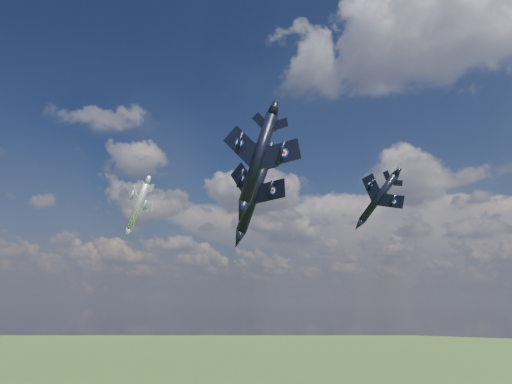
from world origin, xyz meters
The scene contains 4 objects.
jet_lead_navy centered at (8.99, 5.82, 80.97)m, with size 11.66×16.26×3.36m, color black, non-canonical shape.
jet_right_navy centered at (15.61, -4.50, 82.67)m, with size 11.11×15.48×3.20m, color black, non-canonical shape.
jet_high_navy centered at (18.43, 35.95, 84.68)m, with size 10.36×14.45×2.99m, color black, non-canonical shape.
jet_left_silver centered at (-23.39, 16.07, 83.88)m, with size 9.59×13.38×2.77m, color #979BA1, non-canonical shape.
Camera 1 is at (44.65, -55.07, 65.58)m, focal length 35.00 mm.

